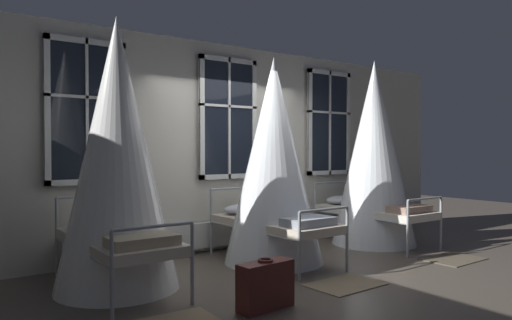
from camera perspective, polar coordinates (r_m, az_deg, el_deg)
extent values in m
plane|color=brown|center=(6.26, 3.13, -12.40)|extent=(19.27, 19.27, 0.00)
cube|color=beige|center=(7.21, -3.75, 1.59)|extent=(9.57, 0.10, 3.04)
cube|color=black|center=(6.27, -19.54, 5.43)|extent=(0.98, 0.02, 1.80)
cube|color=silver|center=(6.27, -19.48, -2.46)|extent=(0.98, 0.06, 0.07)
cube|color=silver|center=(6.39, -19.59, 13.17)|extent=(0.98, 0.06, 0.07)
cube|color=silver|center=(6.16, -23.64, 5.48)|extent=(0.07, 0.06, 1.80)
cube|color=silver|center=(6.41, -15.60, 5.36)|extent=(0.07, 0.06, 1.80)
cube|color=silver|center=(6.27, -19.54, 5.43)|extent=(0.04, 0.06, 1.80)
cube|color=silver|center=(6.29, -19.55, 7.06)|extent=(0.98, 0.06, 0.04)
cube|color=black|center=(7.13, -3.28, 4.98)|extent=(0.98, 0.02, 1.80)
cube|color=silver|center=(7.13, -3.27, -1.95)|extent=(0.98, 0.06, 0.07)
cube|color=silver|center=(7.24, -3.29, 11.81)|extent=(0.98, 0.06, 0.07)
cube|color=silver|center=(6.90, -6.50, 5.11)|extent=(0.07, 0.06, 1.80)
cube|color=silver|center=(7.39, -0.28, 4.86)|extent=(0.07, 0.06, 1.80)
cube|color=silver|center=(7.13, -3.28, 4.98)|extent=(0.04, 0.06, 1.80)
cube|color=silver|center=(7.15, -3.28, 6.42)|extent=(0.98, 0.06, 0.04)
cube|color=black|center=(8.43, 8.72, 4.40)|extent=(0.98, 0.02, 1.80)
cube|color=silver|center=(8.42, 8.70, -1.47)|extent=(0.98, 0.06, 0.07)
cube|color=silver|center=(8.52, 8.74, 10.20)|extent=(0.98, 0.06, 0.07)
cube|color=silver|center=(8.11, 6.41, 4.53)|extent=(0.07, 0.06, 1.80)
cube|color=silver|center=(8.75, 10.86, 4.27)|extent=(0.07, 0.06, 1.80)
cube|color=silver|center=(8.43, 8.72, 4.40)|extent=(0.04, 0.06, 1.80)
cube|color=silver|center=(8.44, 8.73, 5.61)|extent=(0.98, 0.06, 0.04)
cube|color=silver|center=(7.21, -3.18, -8.57)|extent=(4.74, 0.10, 0.36)
cylinder|color=#9EA3A8|center=(6.11, -22.66, -8.47)|extent=(0.04, 0.04, 0.91)
cylinder|color=#9EA3A8|center=(6.34, -15.73, -8.08)|extent=(0.04, 0.04, 0.91)
cylinder|color=#9EA3A8|center=(4.39, -16.81, -13.13)|extent=(0.04, 0.04, 0.78)
cylinder|color=#9EA3A8|center=(4.70, -7.61, -12.13)|extent=(0.04, 0.04, 0.78)
cylinder|color=#9EA3A8|center=(5.24, -20.24, -10.09)|extent=(0.05, 1.84, 0.03)
cylinder|color=#9EA3A8|center=(5.50, -12.30, -9.50)|extent=(0.05, 1.84, 0.03)
cylinder|color=#9EA3A8|center=(6.16, -19.16, -4.09)|extent=(0.78, 0.04, 0.03)
cylinder|color=#9EA3A8|center=(4.46, -12.07, -7.76)|extent=(0.78, 0.04, 0.03)
cube|color=beige|center=(5.34, -16.17, -9.25)|extent=(0.82, 1.87, 0.11)
ellipsoid|color=silver|center=(5.96, -18.45, -6.97)|extent=(0.61, 0.41, 0.14)
cube|color=tan|center=(4.72, -13.37, -9.35)|extent=(0.65, 0.37, 0.10)
cone|color=white|center=(5.26, -16.23, 0.79)|extent=(1.30, 1.30, 2.88)
cylinder|color=#9EA3A8|center=(6.86, -5.38, -7.33)|extent=(0.04, 0.04, 0.91)
cylinder|color=#9EA3A8|center=(7.29, -0.14, -6.81)|extent=(0.04, 0.04, 0.91)
cylinder|color=#9EA3A8|center=(5.41, 5.19, -10.33)|extent=(0.04, 0.04, 0.78)
cylinder|color=#9EA3A8|center=(5.96, 10.79, -9.28)|extent=(0.04, 0.04, 0.78)
cylinder|color=#9EA3A8|center=(6.10, -0.74, -8.40)|extent=(0.08, 1.84, 0.03)
cylinder|color=#9EA3A8|center=(6.59, 4.76, -7.68)|extent=(0.08, 1.84, 0.03)
cylinder|color=#9EA3A8|center=(7.02, -2.68, -3.38)|extent=(0.78, 0.05, 0.03)
cylinder|color=#9EA3A8|center=(5.62, 8.14, -5.88)|extent=(0.78, 0.05, 0.03)
cube|color=beige|center=(6.33, 2.12, -7.56)|extent=(0.85, 1.89, 0.11)
ellipsoid|color=silver|center=(6.85, -1.53, -5.85)|extent=(0.61, 0.42, 0.14)
cube|color=#8C939E|center=(5.83, 6.30, -7.31)|extent=(0.65, 0.38, 0.10)
cone|color=white|center=(6.26, 2.13, 0.01)|extent=(1.30, 1.30, 2.69)
cylinder|color=#9EA3A8|center=(8.13, 7.04, -5.99)|extent=(0.04, 0.04, 0.91)
cylinder|color=#9EA3A8|center=(8.68, 10.82, -5.54)|extent=(0.04, 0.04, 0.91)
cylinder|color=#9EA3A8|center=(6.92, 17.64, -7.85)|extent=(0.04, 0.04, 0.78)
cylinder|color=#9EA3A8|center=(7.56, 21.17, -7.11)|extent=(0.04, 0.04, 0.78)
cylinder|color=#9EA3A8|center=(7.49, 11.91, -6.63)|extent=(0.04, 1.84, 0.03)
cylinder|color=#9EA3A8|center=(8.08, 15.63, -6.07)|extent=(0.04, 1.84, 0.03)
cylinder|color=#9EA3A8|center=(8.35, 9.01, -2.65)|extent=(0.78, 0.04, 0.03)
cylinder|color=#9EA3A8|center=(7.19, 19.50, -4.38)|extent=(0.78, 0.04, 0.03)
cube|color=silver|center=(7.77, 13.84, -5.95)|extent=(0.81, 1.87, 0.11)
ellipsoid|color=silver|center=(8.21, 10.19, -4.69)|extent=(0.60, 0.40, 0.14)
cube|color=gray|center=(7.35, 17.82, -5.58)|extent=(0.65, 0.36, 0.10)
cone|color=white|center=(7.71, 13.88, 0.89)|extent=(1.30, 1.30, 2.87)
cube|color=#8E7A5B|center=(5.48, 10.59, -14.36)|extent=(0.82, 0.58, 0.01)
cube|color=brown|center=(7.08, 22.45, -10.85)|extent=(0.81, 0.58, 0.01)
cube|color=#5B231E|center=(4.57, 1.14, -14.72)|extent=(0.58, 0.25, 0.44)
cube|color=tan|center=(4.65, 0.25, -14.45)|extent=(0.50, 0.05, 0.03)
torus|color=#5B231E|center=(4.51, 1.15, -11.85)|extent=(0.16, 0.16, 0.02)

